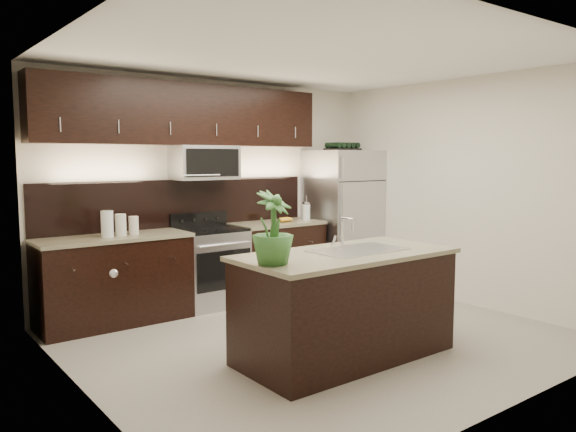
{
  "coord_description": "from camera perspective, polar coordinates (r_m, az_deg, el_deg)",
  "views": [
    {
      "loc": [
        -3.49,
        -4.07,
        1.76
      ],
      "look_at": [
        0.03,
        0.55,
        1.15
      ],
      "focal_mm": 35.0,
      "sensor_mm": 36.0,
      "label": 1
    }
  ],
  "objects": [
    {
      "name": "bananas",
      "position": [
        7.13,
        -0.68,
        -0.38
      ],
      "size": [
        0.22,
        0.19,
        0.06
      ],
      "primitive_type": "ellipsoid",
      "rotation": [
        0.0,
        0.0,
        0.16
      ],
      "color": "gold",
      "rests_on": "counter_run"
    },
    {
      "name": "french_press",
      "position": [
        7.41,
        1.87,
        0.5
      ],
      "size": [
        0.11,
        0.11,
        0.31
      ],
      "rotation": [
        0.0,
        0.0,
        0.35
      ],
      "color": "silver",
      "rests_on": "counter_run"
    },
    {
      "name": "island",
      "position": [
        5.02,
        5.83,
        -8.93
      ],
      "size": [
        1.96,
        0.96,
        0.94
      ],
      "color": "black",
      "rests_on": "ground"
    },
    {
      "name": "room_walls",
      "position": [
        5.26,
        2.64,
        5.25
      ],
      "size": [
        4.52,
        4.02,
        2.71
      ],
      "color": "beige",
      "rests_on": "ground"
    },
    {
      "name": "canisters",
      "position": [
        6.14,
        -16.94,
        -0.83
      ],
      "size": [
        0.41,
        0.14,
        0.27
      ],
      "rotation": [
        0.0,
        0.0,
        0.1
      ],
      "color": "silver",
      "rests_on": "counter_run"
    },
    {
      "name": "upper_fixtures",
      "position": [
        6.67,
        -10.05,
        9.14
      ],
      "size": [
        3.49,
        0.4,
        1.66
      ],
      "color": "black",
      "rests_on": "counter_run"
    },
    {
      "name": "wine_rack",
      "position": [
        7.78,
        5.57,
        7.01
      ],
      "size": [
        0.46,
        0.28,
        0.11
      ],
      "color": "black",
      "rests_on": "refrigerator"
    },
    {
      "name": "ground",
      "position": [
        5.65,
        3.19,
        -12.21
      ],
      "size": [
        4.5,
        4.5,
        0.0
      ],
      "primitive_type": "plane",
      "color": "gray",
      "rests_on": "ground"
    },
    {
      "name": "plant",
      "position": [
        4.3,
        -1.55,
        -1.2
      ],
      "size": [
        0.4,
        0.4,
        0.57
      ],
      "primitive_type": "imported",
      "rotation": [
        0.0,
        0.0,
        0.31
      ],
      "color": "#306327",
      "rests_on": "island"
    },
    {
      "name": "sink_faucet",
      "position": [
        5.03,
        7.05,
        -3.29
      ],
      "size": [
        0.84,
        0.5,
        0.28
      ],
      "color": "silver",
      "rests_on": "island"
    },
    {
      "name": "counter_run",
      "position": [
        6.64,
        -9.4,
        -5.32
      ],
      "size": [
        3.51,
        0.65,
        0.94
      ],
      "color": "black",
      "rests_on": "ground"
    },
    {
      "name": "refrigerator",
      "position": [
        7.82,
        5.49,
        -0.16
      ],
      "size": [
        0.89,
        0.81,
        1.86
      ],
      "primitive_type": "cube",
      "color": "#B2B2B7",
      "rests_on": "ground"
    }
  ]
}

